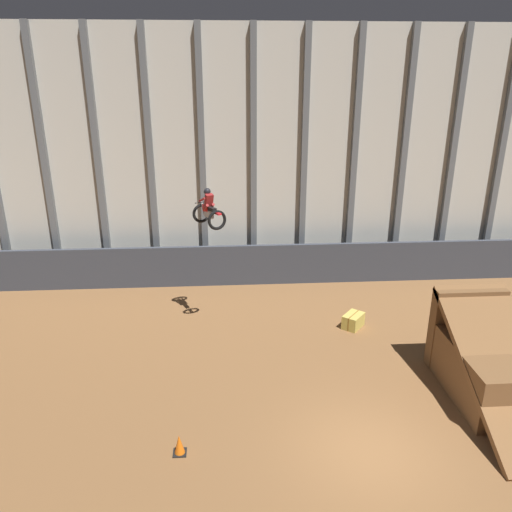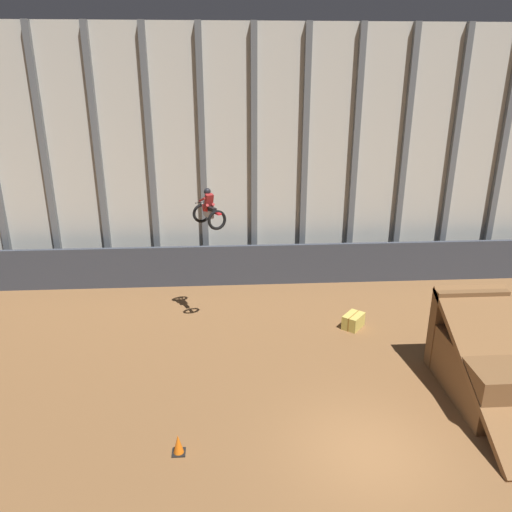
% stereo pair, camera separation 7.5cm
% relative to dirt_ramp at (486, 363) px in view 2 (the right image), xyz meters
% --- Properties ---
extents(ground_plane, '(60.00, 60.00, 0.00)m').
position_rel_dirt_ramp_xyz_m(ground_plane, '(-4.35, -2.54, -1.02)').
color(ground_plane, brown).
extents(arena_back_wall, '(32.00, 0.40, 11.58)m').
position_rel_dirt_ramp_xyz_m(arena_back_wall, '(-4.35, 10.09, 4.77)').
color(arena_back_wall, beige).
rests_on(arena_back_wall, ground_plane).
extents(lower_barrier, '(31.36, 0.20, 1.96)m').
position_rel_dirt_ramp_xyz_m(lower_barrier, '(-4.35, 8.94, -0.04)').
color(lower_barrier, '#383D47').
rests_on(lower_barrier, ground_plane).
extents(dirt_ramp, '(2.40, 5.59, 3.02)m').
position_rel_dirt_ramp_xyz_m(dirt_ramp, '(0.00, 0.00, 0.00)').
color(dirt_ramp, brown).
rests_on(dirt_ramp, ground_plane).
extents(rider_bike_solo, '(1.33, 1.76, 1.49)m').
position_rel_dirt_ramp_xyz_m(rider_bike_solo, '(-8.66, 4.97, 3.72)').
color(rider_bike_solo, black).
extents(traffic_cone_near_ramp, '(0.36, 0.36, 0.58)m').
position_rel_dirt_ramp_xyz_m(traffic_cone_near_ramp, '(-9.43, -2.20, -0.74)').
color(traffic_cone_near_ramp, black).
rests_on(traffic_cone_near_ramp, ground_plane).
extents(hay_bale_trackside, '(1.04, 1.08, 0.57)m').
position_rel_dirt_ramp_xyz_m(hay_bale_trackside, '(-3.07, 4.39, -0.74)').
color(hay_bale_trackside, '#CCB751').
rests_on(hay_bale_trackside, ground_plane).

